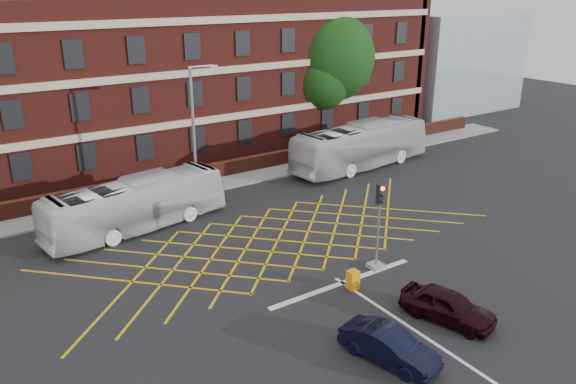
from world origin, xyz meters
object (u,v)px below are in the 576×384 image
car_navy (389,346)px  traffic_light_near (378,234)px  bus_left (136,205)px  utility_cabinet (353,280)px  bus_right (361,146)px  car_maroon (448,306)px  deciduous_tree (328,64)px  street_lamp (196,160)px

car_navy → traffic_light_near: traffic_light_near is taller
bus_left → utility_cabinet: (5.76, -11.75, -1.01)m
bus_right → utility_cabinet: size_ratio=13.38×
car_maroon → traffic_light_near: bearing=65.6°
bus_right → deciduous_tree: size_ratio=1.08×
traffic_light_near → deciduous_tree: bearing=58.0°
bus_right → car_maroon: size_ratio=3.05×
traffic_light_near → street_lamp: bearing=105.9°
car_navy → car_maroon: car_maroon is taller
car_maroon → utility_cabinet: bearing=94.1°
traffic_light_near → car_maroon: bearing=-97.4°
car_navy → utility_cabinet: car_navy is taller
car_navy → car_maroon: (3.81, 0.62, 0.05)m
bus_left → car_navy: bus_left is taller
bus_left → car_navy: size_ratio=2.78×
deciduous_tree → street_lamp: 19.06m
street_lamp → utility_cabinet: 13.53m
car_navy → street_lamp: bearing=72.6°
car_navy → car_maroon: 3.86m
car_navy → deciduous_tree: bearing=42.1°
bus_right → deciduous_tree: bearing=-26.7°
bus_left → car_navy: bearing=-176.9°
bus_left → car_maroon: 17.45m
bus_left → traffic_light_near: 13.47m
bus_left → utility_cabinet: bus_left is taller
bus_right → street_lamp: bearing=85.6°
deciduous_tree → car_maroon: bearing=-117.9°
deciduous_tree → traffic_light_near: (-13.09, -20.98, -4.68)m
bus_right → street_lamp: (-13.29, -0.18, 1.24)m
car_maroon → street_lamp: street_lamp is taller
bus_right → car_maroon: bearing=144.0°
bus_left → traffic_light_near: traffic_light_near is taller
car_navy → deciduous_tree: 32.36m
car_maroon → deciduous_tree: size_ratio=0.35×
utility_cabinet → traffic_light_near: bearing=22.0°
deciduous_tree → traffic_light_near: deciduous_tree is taller
bus_left → deciduous_tree: deciduous_tree is taller
bus_left → bus_right: bearing=-93.5°
bus_left → street_lamp: (4.44, 1.49, 1.43)m
car_navy → traffic_light_near: 7.23m
car_maroon → street_lamp: bearing=82.5°
street_lamp → utility_cabinet: (1.32, -13.24, -2.44)m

